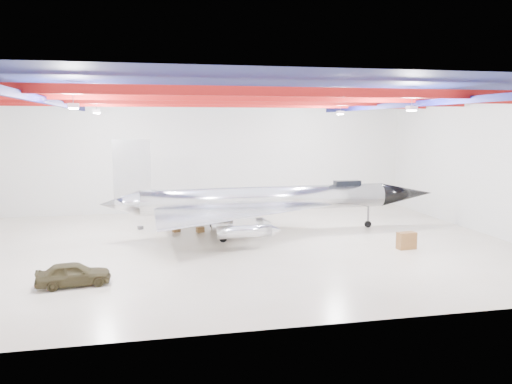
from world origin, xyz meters
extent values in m
plane|color=beige|center=(0.00, 0.00, 0.00)|extent=(40.00, 40.00, 0.00)
plane|color=silver|center=(0.00, 15.00, 5.50)|extent=(40.00, 0.00, 40.00)
plane|color=silver|center=(20.00, 0.00, 5.50)|extent=(0.00, 30.00, 30.00)
plane|color=#0A0F38|center=(0.00, 0.00, 11.00)|extent=(40.00, 40.00, 0.00)
cube|color=maroon|center=(0.00, -9.00, 10.40)|extent=(39.50, 0.25, 0.50)
cube|color=maroon|center=(0.00, -3.00, 10.40)|extent=(39.50, 0.25, 0.50)
cube|color=maroon|center=(0.00, 3.00, 10.40)|extent=(39.50, 0.25, 0.50)
cube|color=maroon|center=(0.00, 9.00, 10.40)|extent=(39.50, 0.25, 0.50)
cube|color=#0C0D4B|center=(-12.00, 0.00, 10.10)|extent=(0.25, 29.50, 0.40)
cube|color=#0C0D4B|center=(12.00, 0.00, 10.10)|extent=(0.25, 29.50, 0.40)
cube|color=silver|center=(-10.00, -6.00, 9.70)|extent=(0.55, 0.55, 0.25)
cube|color=silver|center=(10.00, -6.00, 9.70)|extent=(0.55, 0.55, 0.25)
cube|color=silver|center=(-10.00, 6.00, 9.70)|extent=(0.55, 0.55, 0.25)
cube|color=silver|center=(10.00, 6.00, 9.70)|extent=(0.55, 0.55, 0.25)
cylinder|color=silver|center=(3.00, 3.75, 2.77)|extent=(19.85, 2.43, 1.98)
cone|color=black|center=(15.38, 4.04, 2.77)|extent=(5.00, 2.09, 1.98)
cone|color=silver|center=(-8.39, 3.49, 2.77)|extent=(3.02, 2.05, 1.98)
cube|color=silver|center=(-7.40, 3.52, 5.35)|extent=(2.78, 0.18, 4.46)
cube|color=black|center=(9.93, 3.91, 3.81)|extent=(2.20, 0.84, 0.50)
cylinder|color=silver|center=(0.15, -1.76, 1.39)|extent=(3.78, 0.98, 0.89)
cylinder|color=silver|center=(0.10, 0.71, 1.39)|extent=(3.78, 0.98, 0.89)
cylinder|color=silver|center=(-0.04, 6.66, 1.39)|extent=(3.78, 0.98, 0.89)
cylinder|color=silver|center=(-0.09, 9.13, 1.39)|extent=(3.78, 0.98, 0.89)
cylinder|color=#59595B|center=(11.91, 3.96, 0.89)|extent=(0.18, 0.18, 1.78)
cylinder|color=black|center=(11.91, 3.96, 0.28)|extent=(0.56, 0.23, 0.55)
cylinder|color=#59595B|center=(-0.90, 1.19, 0.89)|extent=(0.18, 0.18, 1.78)
cylinder|color=black|center=(-0.90, 1.19, 0.28)|extent=(0.56, 0.23, 0.55)
cylinder|color=#59595B|center=(-1.02, 6.14, 0.89)|extent=(0.18, 0.18, 1.78)
cylinder|color=black|center=(-1.02, 6.14, 0.28)|extent=(0.56, 0.23, 0.55)
imported|color=#3E361F|center=(-10.27, -7.12, 0.66)|extent=(4.07, 2.08, 1.33)
cube|color=brown|center=(11.42, -3.50, 0.60)|extent=(1.37, 0.79, 1.20)
cube|color=olive|center=(-4.12, 5.49, 0.19)|extent=(0.69, 0.63, 0.39)
cube|color=maroon|center=(0.61, 6.76, 0.18)|extent=(0.58, 0.50, 0.36)
cylinder|color=#59595B|center=(-0.10, 4.29, 0.19)|extent=(0.54, 0.54, 0.39)
cube|color=olive|center=(1.75, 6.00, 0.19)|extent=(0.65, 0.59, 0.38)
cube|color=#59595B|center=(-7.00, 7.12, 0.14)|extent=(0.50, 0.46, 0.28)
cube|color=olive|center=(-2.23, 5.02, 0.21)|extent=(0.71, 0.62, 0.42)
cylinder|color=#59595B|center=(0.94, 7.95, 0.18)|extent=(0.47, 0.47, 0.37)
camera|label=1|loc=(-5.97, -34.76, 8.72)|focal=35.00mm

